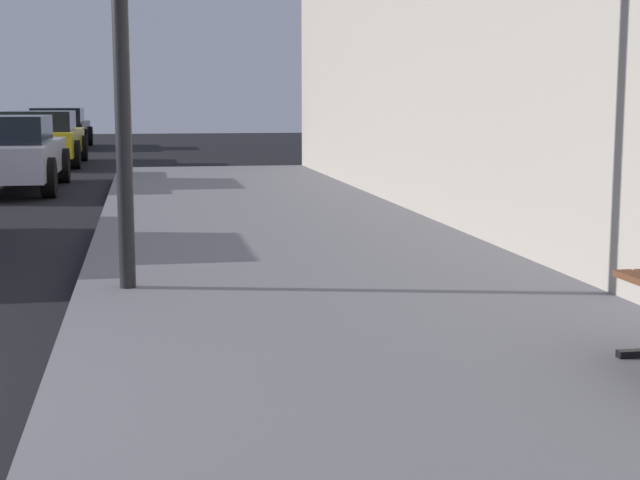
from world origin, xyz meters
name	(u,v)px	position (x,y,z in m)	size (l,w,h in m)	color
sidewalk	(456,405)	(4.00, 0.00, 0.07)	(4.00, 32.00, 0.15)	slate
car_silver	(2,153)	(0.18, 12.74, 0.65)	(1.96, 4.47, 1.27)	#B7B7BF
car_yellow	(41,138)	(0.16, 19.19, 0.65)	(1.95, 4.52, 1.27)	yellow
car_black	(59,128)	(-0.10, 27.44, 0.65)	(1.92, 4.59, 1.27)	black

